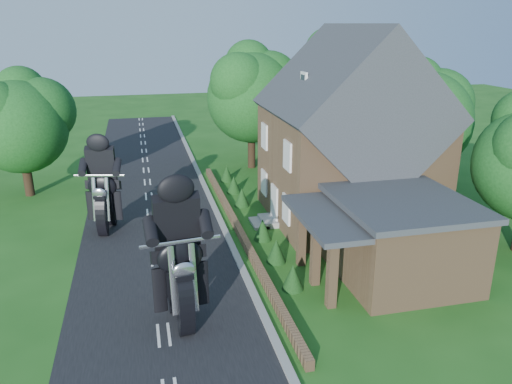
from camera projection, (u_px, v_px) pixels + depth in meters
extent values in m
plane|color=#1C5116|center=(159.00, 292.00, 20.02)|extent=(120.00, 120.00, 0.00)
cube|color=black|center=(159.00, 292.00, 20.02)|extent=(7.00, 80.00, 0.02)
cube|color=gray|center=(248.00, 280.00, 20.80)|extent=(0.30, 80.00, 0.12)
cube|color=brown|center=(239.00, 230.00, 25.51)|extent=(0.30, 22.00, 0.40)
cube|color=brown|center=(347.00, 165.00, 26.89)|extent=(8.00, 8.00, 6.00)
cube|color=#2C2F34|center=(350.00, 109.00, 25.93)|extent=(8.48, 8.64, 8.48)
cube|color=brown|center=(391.00, 45.00, 25.34)|extent=(0.60, 0.90, 1.60)
cube|color=white|center=(304.00, 81.00, 24.87)|extent=(0.12, 0.80, 0.90)
cube|color=black|center=(303.00, 81.00, 24.86)|extent=(0.04, 0.55, 0.65)
cube|color=white|center=(274.00, 205.00, 26.62)|extent=(0.10, 1.10, 2.10)
cube|color=gray|center=(268.00, 221.00, 26.84)|extent=(0.80, 1.60, 0.30)
cube|color=gray|center=(259.00, 223.00, 26.75)|extent=(0.80, 1.60, 0.15)
cube|color=white|center=(286.00, 209.00, 24.42)|extent=(0.10, 1.10, 1.40)
cube|color=black|center=(286.00, 209.00, 24.42)|extent=(0.04, 0.92, 1.22)
cube|color=white|center=(264.00, 183.00, 28.47)|extent=(0.10, 1.10, 1.40)
cube|color=black|center=(264.00, 183.00, 28.47)|extent=(0.04, 0.92, 1.22)
cube|color=white|center=(287.00, 156.00, 23.55)|extent=(0.10, 1.10, 1.40)
cube|color=black|center=(287.00, 156.00, 23.55)|extent=(0.04, 0.92, 1.22)
cube|color=white|center=(264.00, 136.00, 27.61)|extent=(0.10, 1.10, 1.40)
cube|color=black|center=(264.00, 136.00, 27.60)|extent=(0.04, 0.92, 1.22)
cube|color=brown|center=(399.00, 240.00, 20.97)|extent=(5.00, 5.60, 3.20)
cube|color=#2C2F34|center=(403.00, 201.00, 20.42)|extent=(5.30, 5.94, 0.24)
cube|color=#2C2F34|center=(331.00, 216.00, 19.85)|extent=(2.60, 5.32, 0.22)
cube|color=brown|center=(332.00, 274.00, 18.56)|extent=(0.35, 0.35, 2.80)
cube|color=brown|center=(316.00, 253.00, 20.22)|extent=(0.35, 0.35, 2.80)
cube|color=brown|center=(301.00, 236.00, 21.88)|extent=(0.35, 0.35, 2.80)
cylinder|color=black|center=(419.00, 171.00, 31.00)|extent=(0.56, 0.56, 3.00)
sphere|color=#134517|center=(425.00, 121.00, 29.98)|extent=(6.00, 6.00, 6.00)
sphere|color=#134517|center=(441.00, 104.00, 30.55)|extent=(4.32, 4.32, 4.32)
sphere|color=#134517|center=(419.00, 104.00, 28.54)|extent=(3.72, 3.72, 3.72)
sphere|color=#134517|center=(419.00, 84.00, 30.44)|extent=(3.30, 3.30, 3.30)
cylinder|color=black|center=(336.00, 142.00, 37.26)|extent=(0.56, 0.56, 3.60)
sphere|color=#134517|center=(339.00, 91.00, 36.04)|extent=(7.20, 7.20, 7.20)
sphere|color=#134517|center=(356.00, 74.00, 36.72)|extent=(5.18, 5.18, 5.18)
sphere|color=#134517|center=(329.00, 73.00, 34.31)|extent=(4.46, 4.46, 4.46)
sphere|color=#134517|center=(334.00, 54.00, 36.58)|extent=(3.96, 3.96, 3.96)
cylinder|color=black|center=(255.00, 145.00, 36.89)|extent=(0.56, 0.56, 3.40)
sphere|color=#134517|center=(255.00, 98.00, 35.78)|extent=(6.40, 6.40, 6.40)
sphere|color=#134517|center=(272.00, 83.00, 36.38)|extent=(4.61, 4.61, 4.61)
sphere|color=#134517|center=(242.00, 82.00, 34.24)|extent=(3.97, 3.97, 3.97)
sphere|color=#134517|center=(252.00, 64.00, 36.26)|extent=(3.52, 3.52, 3.52)
cylinder|color=black|center=(31.00, 173.00, 30.92)|extent=(0.56, 0.56, 2.80)
sphere|color=#134517|center=(24.00, 127.00, 29.98)|extent=(5.60, 5.60, 5.60)
sphere|color=#134517|center=(46.00, 110.00, 30.50)|extent=(4.03, 4.03, 4.03)
sphere|color=#134517|center=(0.00, 111.00, 28.63)|extent=(3.47, 3.47, 3.47)
sphere|color=#134517|center=(25.00, 91.00, 30.40)|extent=(3.08, 3.08, 3.08)
cone|color=black|center=(293.00, 277.00, 20.09)|extent=(0.90, 0.90, 1.10)
cone|color=black|center=(276.00, 251.00, 22.39)|extent=(0.90, 0.90, 1.10)
cone|color=black|center=(263.00, 230.00, 24.69)|extent=(0.90, 0.90, 1.10)
cone|color=black|center=(242.00, 197.00, 29.30)|extent=(0.90, 0.90, 1.10)
cone|color=black|center=(234.00, 184.00, 31.60)|extent=(0.90, 0.90, 1.10)
cone|color=black|center=(227.00, 173.00, 33.90)|extent=(0.90, 0.90, 1.10)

